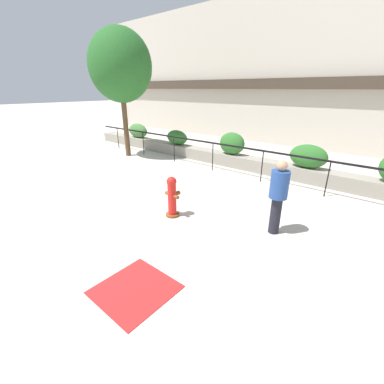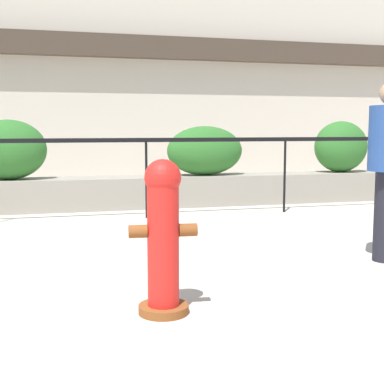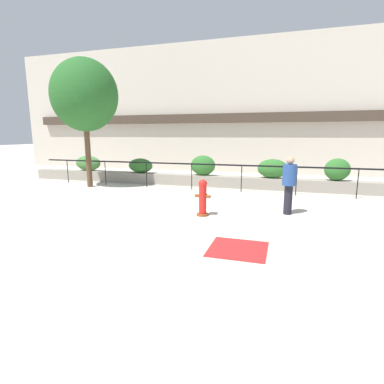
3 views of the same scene
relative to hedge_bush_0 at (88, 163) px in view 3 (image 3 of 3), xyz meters
The scene contains 13 objects.
ground_plane 8.55m from the hedge_bush_0, 44.89° to the right, with size 120.00×120.00×0.00m, color beige.
building_facade 9.04m from the hedge_bush_0, 44.82° to the left, with size 30.00×1.36×8.00m.
planter_wall_low 6.06m from the hedge_bush_0, ahead, with size 18.00×0.70×0.50m, color gray.
fence_railing_segment 6.12m from the hedge_bush_0, 10.35° to the right, with size 15.00×0.05×1.15m.
hedge_bush_0 is the anchor object (origin of this frame).
hedge_bush_1 3.03m from the hedge_bush_0, ahead, with size 1.26×0.56×0.71m, color #2D6B28.
hedge_bush_2 6.23m from the hedge_bush_0, ahead, with size 1.15×0.70×0.92m, color #2D6B28.
hedge_bush_3 9.35m from the hedge_bush_0, ahead, with size 1.29×0.67×0.82m, color #2D6B28.
hedge_bush_4 11.89m from the hedge_bush_0, ahead, with size 0.99×0.70×0.91m, color #2D6B28.
fire_hydrant 9.13m from the hedge_bush_0, 33.73° to the right, with size 0.48×0.45×1.08m.
street_tree 3.84m from the hedge_bush_0, 52.96° to the right, with size 2.97×2.67×5.61m.
pedestrian 10.82m from the hedge_bush_0, 22.64° to the right, with size 0.45×0.45×1.73m.
tactile_warning_pad 11.69m from the hedge_bush_0, 39.55° to the right, with size 1.19×1.19×0.01m, color #B22323.
Camera 3 is at (3.80, -7.34, 2.34)m, focal length 28.00 mm.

